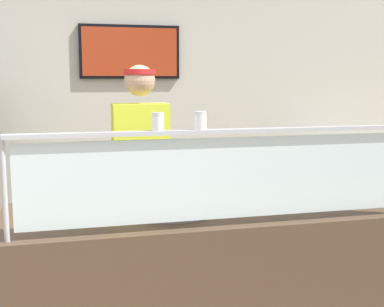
# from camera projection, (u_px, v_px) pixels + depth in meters

# --- Properties ---
(shop_rear_unit) EXTENTS (6.57, 0.13, 2.70)m
(shop_rear_unit) POSITION_uv_depth(u_px,v_px,m) (145.00, 112.00, 4.74)
(shop_rear_unit) COLOR beige
(shop_rear_unit) RESTS_ON ground
(serving_counter) EXTENTS (2.17, 0.80, 0.95)m
(serving_counter) POSITION_uv_depth(u_px,v_px,m) (202.00, 290.00, 2.86)
(serving_counter) COLOR #4C3828
(serving_counter) RESTS_ON ground
(sneeze_guard) EXTENTS (2.00, 0.06, 0.48)m
(sneeze_guard) POSITION_uv_depth(u_px,v_px,m) (221.00, 166.00, 2.42)
(sneeze_guard) COLOR #B2B5BC
(sneeze_guard) RESTS_ON serving_counter
(pizza_tray) EXTENTS (0.48, 0.48, 0.04)m
(pizza_tray) POSITION_uv_depth(u_px,v_px,m) (170.00, 209.00, 2.73)
(pizza_tray) COLOR #9EA0A8
(pizza_tray) RESTS_ON serving_counter
(pizza_server) EXTENTS (0.08, 0.28, 0.01)m
(pizza_server) POSITION_uv_depth(u_px,v_px,m) (178.00, 205.00, 2.72)
(pizza_server) COLOR #ADAFB7
(pizza_server) RESTS_ON pizza_tray
(parmesan_shaker) EXTENTS (0.06, 0.06, 0.09)m
(parmesan_shaker) POSITION_uv_depth(u_px,v_px,m) (158.00, 123.00, 2.32)
(parmesan_shaker) COLOR white
(parmesan_shaker) RESTS_ON sneeze_guard
(pepper_flake_shaker) EXTENTS (0.06, 0.06, 0.09)m
(pepper_flake_shaker) POSITION_uv_depth(u_px,v_px,m) (200.00, 122.00, 2.36)
(pepper_flake_shaker) COLOR white
(pepper_flake_shaker) RESTS_ON sneeze_guard
(worker_figure) EXTENTS (0.41, 0.50, 1.76)m
(worker_figure) POSITION_uv_depth(u_px,v_px,m) (142.00, 175.00, 3.49)
(worker_figure) COLOR #23232D
(worker_figure) RESTS_ON ground
(prep_shelf) EXTENTS (0.70, 0.55, 0.82)m
(prep_shelf) POSITION_uv_depth(u_px,v_px,m) (334.00, 211.00, 4.82)
(prep_shelf) COLOR #B7BABF
(prep_shelf) RESTS_ON ground
(pizza_box_stack) EXTENTS (0.49, 0.48, 0.18)m
(pizza_box_stack) POSITION_uv_depth(u_px,v_px,m) (336.00, 160.00, 4.75)
(pizza_box_stack) COLOR silver
(pizza_box_stack) RESTS_ON prep_shelf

